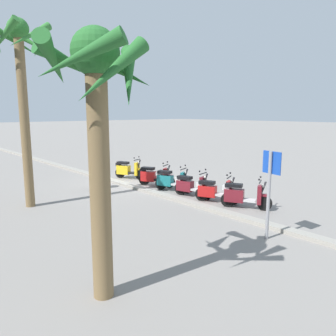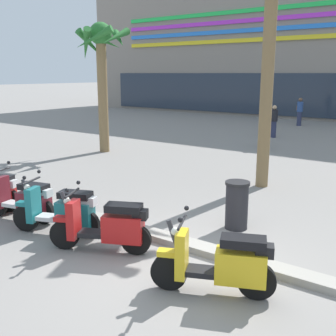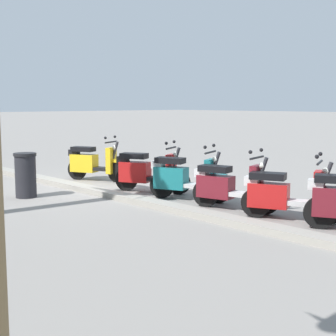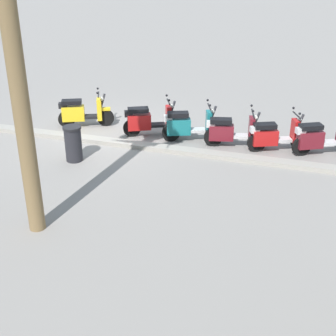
% 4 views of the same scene
% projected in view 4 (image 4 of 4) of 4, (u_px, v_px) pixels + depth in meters
% --- Properties ---
extents(ground_plane, '(200.00, 200.00, 0.00)m').
position_uv_depth(ground_plane, '(104.00, 136.00, 14.23)').
color(ground_plane, gray).
extents(curb_strip, '(60.00, 0.36, 0.12)m').
position_uv_depth(curb_strip, '(96.00, 140.00, 13.76)').
color(curb_strip, gray).
rests_on(curb_strip, ground).
extents(scooter_maroon_last_in_row, '(1.66, 0.96, 1.17)m').
position_uv_depth(scooter_maroon_last_in_row, '(320.00, 138.00, 12.79)').
color(scooter_maroon_last_in_row, black).
rests_on(scooter_maroon_last_in_row, ground).
extents(scooter_red_gap_after_mid, '(1.65, 0.88, 1.17)m').
position_uv_depth(scooter_red_gap_after_mid, '(274.00, 136.00, 13.02)').
color(scooter_red_gap_after_mid, black).
rests_on(scooter_red_gap_after_mid, ground).
extents(scooter_maroon_mid_front, '(1.73, 0.70, 1.17)m').
position_uv_depth(scooter_maroon_mid_front, '(231.00, 132.00, 13.30)').
color(scooter_maroon_mid_front, black).
rests_on(scooter_maroon_mid_front, ground).
extents(scooter_teal_lead_nearest, '(1.71, 0.85, 1.17)m').
position_uv_depth(scooter_teal_lead_nearest, '(188.00, 126.00, 13.67)').
color(scooter_teal_lead_nearest, black).
rests_on(scooter_teal_lead_nearest, ground).
extents(scooter_red_mid_centre, '(1.66, 0.93, 1.17)m').
position_uv_depth(scooter_red_mid_centre, '(148.00, 121.00, 14.05)').
color(scooter_red_mid_centre, black).
rests_on(scooter_red_mid_centre, ground).
extents(scooter_yellow_second_in_line, '(1.62, 0.87, 1.17)m').
position_uv_depth(scooter_yellow_second_in_line, '(81.00, 112.00, 14.74)').
color(scooter_yellow_second_in_line, black).
rests_on(scooter_yellow_second_in_line, ground).
extents(litter_bin, '(0.48, 0.48, 0.95)m').
position_uv_depth(litter_bin, '(73.00, 143.00, 12.42)').
color(litter_bin, '#232328').
rests_on(litter_bin, ground).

